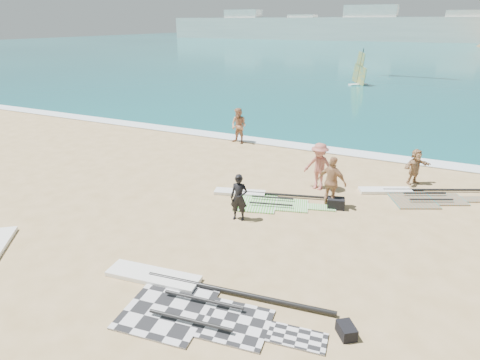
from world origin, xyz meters
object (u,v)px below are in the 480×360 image
at_px(rig_grey, 187,297).
at_px(beachgoer_right, 415,167).
at_px(rig_orange, 413,195).
at_px(gear_bag_far, 346,330).
at_px(person_wetsuit, 239,198).
at_px(rig_green, 262,199).
at_px(beachgoer_back, 332,182).
at_px(beachgoer_left, 239,126).
at_px(gear_bag_near, 336,203).
at_px(beachgoer_mid, 319,166).

bearing_deg(rig_grey, beachgoer_right, 60.00).
relative_size(rig_grey, rig_orange, 1.26).
xyz_separation_m(gear_bag_far, person_wetsuit, (-4.61, 4.05, 0.69)).
bearing_deg(rig_orange, rig_green, -176.35).
xyz_separation_m(rig_green, beachgoer_back, (2.54, 0.60, 0.93)).
xyz_separation_m(rig_grey, beachgoer_left, (-4.93, 13.15, 0.95)).
height_order(rig_green, beachgoer_right, beachgoer_right).
xyz_separation_m(rig_orange, beachgoer_right, (-0.12, 1.47, 0.72)).
bearing_deg(gear_bag_near, beachgoer_right, 58.30).
relative_size(person_wetsuit, beachgoer_mid, 0.85).
bearing_deg(rig_grey, rig_green, 88.54).
relative_size(person_wetsuit, beachgoer_right, 1.09).
relative_size(rig_green, rig_orange, 1.00).
xyz_separation_m(gear_bag_near, gear_bag_far, (1.75, -6.45, -0.06)).
height_order(gear_bag_far, beachgoer_back, beachgoer_back).
relative_size(beachgoer_left, beachgoer_back, 1.03).
distance_m(rig_grey, beachgoer_right, 11.77).
bearing_deg(person_wetsuit, gear_bag_far, -51.13).
bearing_deg(beachgoer_right, gear_bag_near, -171.39).
relative_size(rig_green, gear_bag_far, 10.50).
height_order(gear_bag_far, beachgoer_left, beachgoer_left).
xyz_separation_m(beachgoer_left, beachgoer_back, (6.83, -6.15, -0.03)).
relative_size(gear_bag_far, person_wetsuit, 0.28).
relative_size(rig_green, person_wetsuit, 2.97).
height_order(rig_grey, beachgoer_right, beachgoer_right).
height_order(person_wetsuit, beachgoer_mid, beachgoer_mid).
distance_m(gear_bag_far, person_wetsuit, 6.18).
height_order(person_wetsuit, beachgoer_back, beachgoer_back).
xyz_separation_m(gear_bag_near, beachgoer_back, (-0.24, 0.10, 0.78)).
relative_size(rig_orange, beachgoer_back, 2.56).
height_order(rig_green, beachgoer_back, beachgoer_back).
height_order(gear_bag_far, person_wetsuit, person_wetsuit).
relative_size(gear_bag_near, beachgoer_mid, 0.31).
distance_m(rig_grey, beachgoer_back, 7.31).
bearing_deg(gear_bag_far, beachgoer_left, 124.77).
bearing_deg(beachgoer_left, rig_green, -46.45).
bearing_deg(beachgoer_left, beachgoer_back, -30.89).
distance_m(beachgoer_left, beachgoer_back, 9.19).
distance_m(beachgoer_left, beachgoer_mid, 7.58).
bearing_deg(beachgoer_back, rig_green, 27.52).
bearing_deg(beachgoer_back, beachgoer_mid, -44.25).
distance_m(beachgoer_mid, beachgoer_back, 1.70).
height_order(person_wetsuit, beachgoer_right, person_wetsuit).
height_order(rig_orange, beachgoer_right, beachgoer_right).
distance_m(rig_orange, beachgoer_left, 10.37).
xyz_separation_m(person_wetsuit, beachgoer_left, (-4.20, 8.64, 0.17)).
height_order(beachgoer_mid, beachgoer_right, beachgoer_mid).
bearing_deg(beachgoer_right, person_wetsuit, -179.63).
xyz_separation_m(rig_green, gear_bag_far, (4.52, -5.94, 0.09)).
xyz_separation_m(gear_bag_near, person_wetsuit, (-2.87, -2.39, 0.64)).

